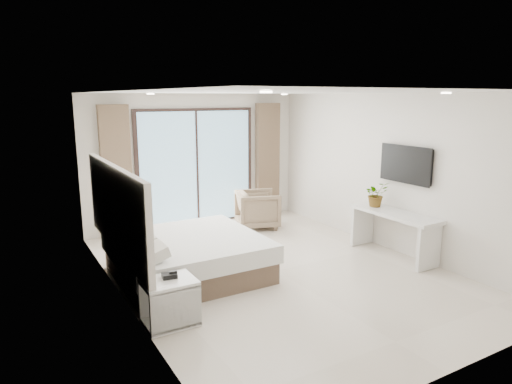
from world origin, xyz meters
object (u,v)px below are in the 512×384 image
Objects in this scene: nightstand at (169,302)px; armchair at (258,208)px; bed at (187,256)px; console_desk at (394,224)px.

nightstand is 4.22m from armchair.
bed is 3.47× the size of nightstand.
nightstand is at bearing 153.79° from armchair.
bed is 3.44m from console_desk.
bed is at bearing 146.02° from armchair.
nightstand is 0.72× the size of armchair.
armchair is at bearing 45.48° from nightstand.
bed is 2.81m from armchair.
console_desk reaches higher than bed.
nightstand is (-0.73, -1.29, -0.03)m from bed.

